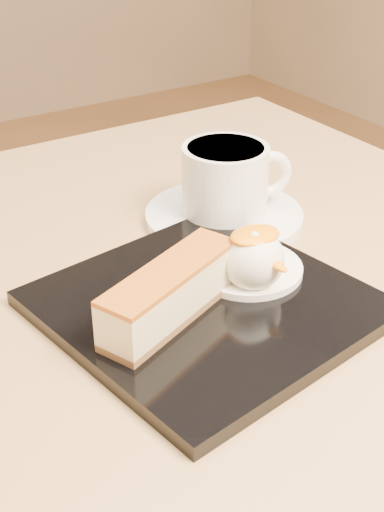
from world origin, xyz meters
TOP-DOWN VIEW (x-y plane):
  - table at (0.00, 0.00)m, footprint 0.80×0.80m
  - dessert_plate at (0.04, -0.00)m, footprint 0.25×0.25m
  - cheesecake at (0.00, -0.01)m, footprint 0.13×0.08m
  - cream_smear at (0.09, 0.01)m, footprint 0.09×0.09m
  - ice_cream_scoop at (0.08, -0.01)m, footprint 0.05×0.05m
  - mango_sauce at (0.08, -0.01)m, footprint 0.04×0.03m
  - mint_sprig at (0.06, 0.04)m, footprint 0.04×0.03m
  - saucer at (0.14, 0.11)m, footprint 0.15×0.15m
  - coffee_cup at (0.14, 0.11)m, footprint 0.11×0.08m

SIDE VIEW (x-z plane):
  - table at x=0.00m, z-range 0.20..0.92m
  - saucer at x=0.14m, z-range 0.72..0.73m
  - dessert_plate at x=0.04m, z-range 0.72..0.73m
  - cream_smear at x=0.09m, z-range 0.73..0.74m
  - mint_sprig at x=0.06m, z-range 0.74..0.74m
  - cheesecake at x=0.00m, z-range 0.73..0.77m
  - ice_cream_scoop at x=0.08m, z-range 0.73..0.78m
  - coffee_cup at x=0.14m, z-range 0.73..0.80m
  - mango_sauce at x=0.08m, z-range 0.77..0.78m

